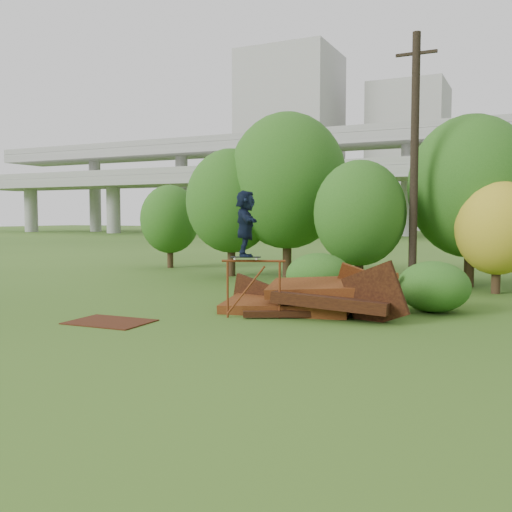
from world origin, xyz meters
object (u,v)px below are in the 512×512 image
at_px(scrap_pile, 311,299).
at_px(skater, 246,224).
at_px(utility_pole, 414,162).
at_px(flat_plate, 110,322).

relative_size(scrap_pile, skater, 3.25).
xyz_separation_m(skater, utility_pole, (3.03, 7.01, 2.07)).
height_order(skater, flat_plate, skater).
bearing_deg(utility_pole, scrap_pile, -107.41).
bearing_deg(scrap_pile, flat_plate, -138.92).
height_order(scrap_pile, flat_plate, scrap_pile).
xyz_separation_m(scrap_pile, utility_pole, (1.74, 5.53, 4.18)).
xyz_separation_m(flat_plate, utility_pole, (5.84, 9.11, 4.55)).
bearing_deg(skater, scrap_pile, -70.58).
relative_size(flat_plate, utility_pole, 0.22).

